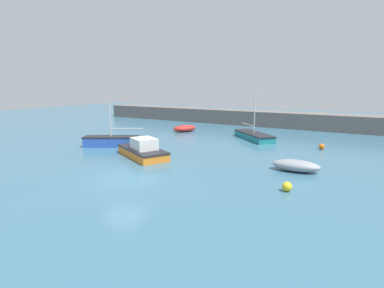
{
  "coord_description": "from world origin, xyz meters",
  "views": [
    {
      "loc": [
        12.69,
        -13.02,
        5.67
      ],
      "look_at": [
        -0.7,
        9.33,
        0.54
      ],
      "focal_mm": 28.0,
      "sensor_mm": 36.0,
      "label": 1
    }
  ],
  "objects": [
    {
      "name": "open_tender_yellow",
      "position": [
        -7.01,
        18.08,
        0.41
      ],
      "size": [
        2.8,
        3.31,
        0.82
      ],
      "rotation": [
        0.0,
        0.0,
        4.17
      ],
      "color": "red",
      "rests_on": "ground_plane"
    },
    {
      "name": "rowboat_white_midwater",
      "position": [
        8.72,
        7.14,
        0.39
      ],
      "size": [
        3.18,
        1.54,
        0.78
      ],
      "rotation": [
        0.0,
        0.0,
        0.06
      ],
      "color": "gray",
      "rests_on": "ground_plane"
    },
    {
      "name": "ground_plane",
      "position": [
        0.0,
        0.0,
        -0.1
      ],
      "size": [
        120.0,
        120.0,
        0.2
      ],
      "primitive_type": "cube",
      "color": "#38667F"
    },
    {
      "name": "sailboat_twin_hulled",
      "position": [
        -8.11,
        6.86,
        0.5
      ],
      "size": [
        5.18,
        3.9,
        4.16
      ],
      "rotation": [
        0.0,
        0.0,
        3.69
      ],
      "color": "#2D56B7",
      "rests_on": "ground_plane"
    },
    {
      "name": "motorboat_grey_hull",
      "position": [
        -2.7,
        5.02,
        0.56
      ],
      "size": [
        5.82,
        4.38,
        1.58
      ],
      "rotation": [
        0.0,
        0.0,
        2.68
      ],
      "color": "orange",
      "rests_on": "ground_plane"
    },
    {
      "name": "mooring_buoy_orange",
      "position": [
        9.16,
        15.63,
        0.25
      ],
      "size": [
        0.5,
        0.5,
        0.5
      ],
      "primitive_type": "sphere",
      "color": "orange",
      "rests_on": "ground_plane"
    },
    {
      "name": "mooring_buoy_yellow",
      "position": [
        9.17,
        2.91,
        0.27
      ],
      "size": [
        0.54,
        0.54,
        0.54
      ],
      "primitive_type": "sphere",
      "color": "yellow",
      "rests_on": "ground_plane"
    },
    {
      "name": "harbor_breakwater",
      "position": [
        0.0,
        28.79,
        1.03
      ],
      "size": [
        55.99,
        3.93,
        2.06
      ],
      "primitive_type": "cube",
      "color": "#66605B",
      "rests_on": "ground_plane"
    },
    {
      "name": "sailboat_tall_mast",
      "position": [
        2.18,
        17.33,
        0.38
      ],
      "size": [
        5.63,
        5.47,
        5.53
      ],
      "rotation": [
        0.0,
        0.0,
        5.53
      ],
      "color": "teal",
      "rests_on": "ground_plane"
    }
  ]
}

